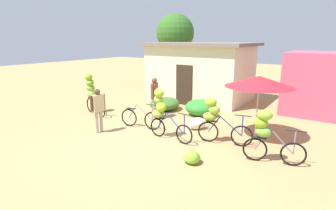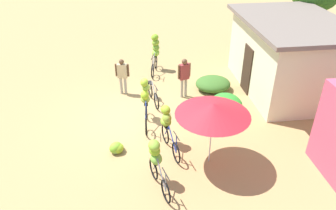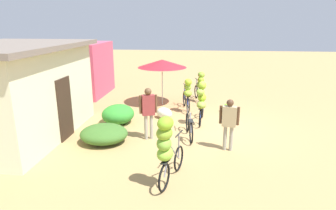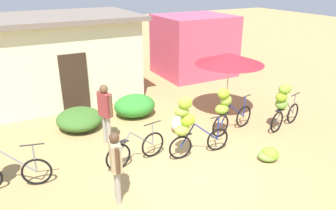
# 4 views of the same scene
# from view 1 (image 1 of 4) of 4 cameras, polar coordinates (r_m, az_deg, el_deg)

# --- Properties ---
(ground_plane) EXTENTS (60.00, 60.00, 0.00)m
(ground_plane) POSITION_cam_1_polar(r_m,az_deg,el_deg) (8.95, -3.69, -7.24)
(ground_plane) COLOR #A78652
(building_low) EXTENTS (5.53, 3.94, 3.05)m
(building_low) POSITION_cam_1_polar(r_m,az_deg,el_deg) (14.70, 6.97, 7.28)
(building_low) COLOR beige
(building_low) RESTS_ON ground
(shop_pink) EXTENTS (3.20, 2.80, 2.69)m
(shop_pink) POSITION_cam_1_polar(r_m,az_deg,el_deg) (13.42, 30.77, 3.92)
(shop_pink) COLOR #D14A67
(shop_pink) RESTS_ON ground
(tree_behind_building) EXTENTS (2.53, 2.53, 4.90)m
(tree_behind_building) POSITION_cam_1_polar(r_m,az_deg,el_deg) (18.44, 1.55, 15.13)
(tree_behind_building) COLOR brown
(tree_behind_building) RESTS_ON ground
(hedge_bush_front_left) EXTENTS (1.36, 1.51, 0.57)m
(hedge_bush_front_left) POSITION_cam_1_polar(r_m,az_deg,el_deg) (12.43, -0.73, 0.27)
(hedge_bush_front_left) COLOR #3B6827
(hedge_bush_front_left) RESTS_ON ground
(hedge_bush_front_right) EXTENTS (1.37, 1.20, 0.71)m
(hedge_bush_front_right) POSITION_cam_1_polar(r_m,az_deg,el_deg) (11.55, 7.02, -0.57)
(hedge_bush_front_right) COLOR #30852B
(hedge_bush_front_right) RESTS_ON ground
(market_umbrella) EXTENTS (2.20, 2.20, 2.09)m
(market_umbrella) POSITION_cam_1_polar(r_m,az_deg,el_deg) (9.05, 19.02, 4.81)
(market_umbrella) COLOR beige
(market_umbrella) RESTS_ON ground
(bicycle_leftmost) EXTENTS (1.64, 0.60, 1.76)m
(bicycle_leftmost) POSITION_cam_1_polar(r_m,az_deg,el_deg) (12.21, -16.15, 3.08)
(bicycle_leftmost) COLOR black
(bicycle_leftmost) RESTS_ON ground
(bicycle_near_pile) EXTENTS (1.66, 0.32, 0.96)m
(bicycle_near_pile) POSITION_cam_1_polar(r_m,az_deg,el_deg) (9.92, -5.92, -2.89)
(bicycle_near_pile) COLOR black
(bicycle_near_pile) RESTS_ON ground
(bicycle_center_loaded) EXTENTS (1.72, 0.42, 1.68)m
(bicycle_center_loaded) POSITION_cam_1_polar(r_m,az_deg,el_deg) (8.73, -1.28, -1.26)
(bicycle_center_loaded) COLOR black
(bicycle_center_loaded) RESTS_ON ground
(bicycle_by_shop) EXTENTS (1.70, 0.51, 1.45)m
(bicycle_by_shop) POSITION_cam_1_polar(r_m,az_deg,el_deg) (8.48, 10.22, -2.67)
(bicycle_by_shop) COLOR black
(bicycle_by_shop) RESTS_ON ground
(bicycle_rightmost) EXTENTS (1.57, 0.51, 1.46)m
(bicycle_rightmost) POSITION_cam_1_polar(r_m,az_deg,el_deg) (7.50, 20.32, -5.36)
(bicycle_rightmost) COLOR black
(bicycle_rightmost) RESTS_ON ground
(banana_pile_on_ground) EXTENTS (0.65, 0.62, 0.36)m
(banana_pile_on_ground) POSITION_cam_1_polar(r_m,az_deg,el_deg) (7.27, 5.22, -11.17)
(banana_pile_on_ground) COLOR #8FBA26
(banana_pile_on_ground) RESTS_ON ground
(produce_sack) EXTENTS (0.75, 0.83, 0.44)m
(produce_sack) POSITION_cam_1_polar(r_m,az_deg,el_deg) (9.84, 6.31, -3.94)
(produce_sack) COLOR silver
(produce_sack) RESTS_ON ground
(person_vendor) EXTENTS (0.32, 0.55, 1.71)m
(person_vendor) POSITION_cam_1_polar(r_m,az_deg,el_deg) (10.94, -2.93, 2.46)
(person_vendor) COLOR gray
(person_vendor) RESTS_ON ground
(person_bystander) EXTENTS (0.27, 0.57, 1.57)m
(person_bystander) POSITION_cam_1_polar(r_m,az_deg,el_deg) (9.57, -14.79, -0.26)
(person_bystander) COLOR gray
(person_bystander) RESTS_ON ground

